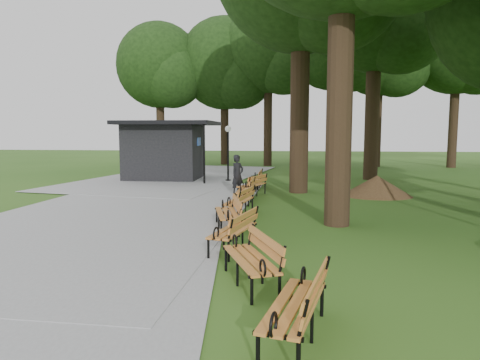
# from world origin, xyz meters

# --- Properties ---
(ground) EXTENTS (100.00, 100.00, 0.00)m
(ground) POSITION_xyz_m (0.00, 0.00, 0.00)
(ground) COLOR #2C5618
(ground) RESTS_ON ground
(path) EXTENTS (12.00, 38.00, 0.06)m
(path) POSITION_xyz_m (-4.00, 3.00, 0.03)
(path) COLOR #959598
(path) RESTS_ON ground
(person) EXTENTS (0.69, 0.72, 1.66)m
(person) POSITION_xyz_m (-0.61, 7.18, 0.83)
(person) COLOR black
(person) RESTS_ON ground
(kiosk) EXTENTS (5.04, 4.38, 3.16)m
(kiosk) POSITION_xyz_m (-5.29, 12.80, 1.58)
(kiosk) COLOR black
(kiosk) RESTS_ON ground
(lamp_post) EXTENTS (0.32, 0.32, 2.90)m
(lamp_post) POSITION_xyz_m (-1.67, 12.01, 2.11)
(lamp_post) COLOR black
(lamp_post) RESTS_ON ground
(dirt_mound) EXTENTS (2.35, 2.35, 0.84)m
(dirt_mound) POSITION_xyz_m (5.01, 7.50, 0.42)
(dirt_mound) COLOR #47301C
(dirt_mound) RESTS_ON ground
(bench_0) EXTENTS (1.05, 1.99, 0.88)m
(bench_0) POSITION_xyz_m (1.51, -5.16, 0.44)
(bench_0) COLOR #C5732D
(bench_0) RESTS_ON ground
(bench_1) EXTENTS (1.30, 2.00, 0.88)m
(bench_1) POSITION_xyz_m (0.80, -3.28, 0.44)
(bench_1) COLOR #C5732D
(bench_1) RESTS_ON ground
(bench_2) EXTENTS (1.07, 2.00, 0.88)m
(bench_2) POSITION_xyz_m (0.24, -1.17, 0.44)
(bench_2) COLOR #C5732D
(bench_2) RESTS_ON ground
(bench_3) EXTENTS (1.06, 2.00, 0.88)m
(bench_3) POSITION_xyz_m (-0.16, 0.78, 0.44)
(bench_3) COLOR #C5732D
(bench_3) RESTS_ON ground
(bench_4) EXTENTS (0.97, 1.98, 0.88)m
(bench_4) POSITION_xyz_m (-0.09, 2.86, 0.44)
(bench_4) COLOR #C5732D
(bench_4) RESTS_ON ground
(bench_5) EXTENTS (0.66, 1.91, 0.88)m
(bench_5) POSITION_xyz_m (-0.13, 5.29, 0.44)
(bench_5) COLOR #C5732D
(bench_5) RESTS_ON ground
(bench_6) EXTENTS (1.26, 2.00, 0.88)m
(bench_6) POSITION_xyz_m (-0.00, 6.95, 0.44)
(bench_6) COLOR #C5732D
(bench_6) RESTS_ON ground
(bench_7) EXTENTS (0.67, 1.91, 0.88)m
(bench_7) POSITION_xyz_m (-0.07, 9.23, 0.44)
(bench_7) COLOR #C5732D
(bench_7) RESTS_ON ground
(lawn_tree_4) EXTENTS (6.74, 6.74, 12.47)m
(lawn_tree_4) POSITION_xyz_m (5.92, 13.84, 9.03)
(lawn_tree_4) COLOR black
(lawn_tree_4) RESTS_ON ground
(tree_backdrop) EXTENTS (37.50, 9.42, 16.51)m
(tree_backdrop) POSITION_xyz_m (6.48, 23.18, 8.25)
(tree_backdrop) COLOR black
(tree_backdrop) RESTS_ON ground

